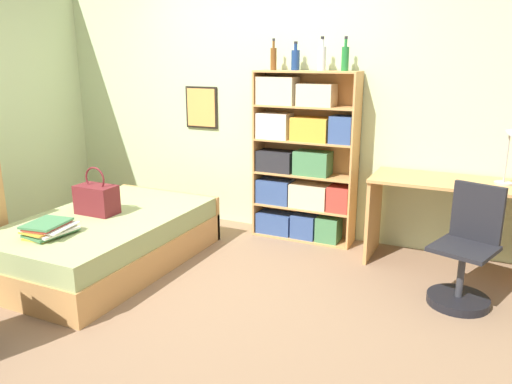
{
  "coord_description": "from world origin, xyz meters",
  "views": [
    {
      "loc": [
        2.05,
        -3.06,
        1.73
      ],
      "look_at": [
        0.52,
        0.19,
        0.75
      ],
      "focal_mm": 35.0,
      "sensor_mm": 36.0,
      "label": 1
    }
  ],
  "objects_px": {
    "handbag": "(97,199)",
    "book_stack_on_bed": "(49,229)",
    "bottle_brown": "(295,59)",
    "bookcase": "(301,162)",
    "bottle_green": "(273,58)",
    "desk": "(452,207)",
    "bottle_clear": "(322,58)",
    "bottle_blue": "(345,58)",
    "bed": "(109,240)",
    "desk_chair": "(464,266)"
  },
  "relations": [
    {
      "from": "bookcase",
      "to": "bottle_brown",
      "type": "relative_size",
      "value": 6.26
    },
    {
      "from": "bookcase",
      "to": "bottle_blue",
      "type": "distance_m",
      "value": 1.03
    },
    {
      "from": "bottle_brown",
      "to": "desk",
      "type": "relative_size",
      "value": 0.19
    },
    {
      "from": "desk",
      "to": "bottle_green",
      "type": "bearing_deg",
      "value": 174.4
    },
    {
      "from": "handbag",
      "to": "bottle_blue",
      "type": "relative_size",
      "value": 1.4
    },
    {
      "from": "bed",
      "to": "bottle_green",
      "type": "height_order",
      "value": "bottle_green"
    },
    {
      "from": "bottle_brown",
      "to": "bottle_clear",
      "type": "height_order",
      "value": "bottle_clear"
    },
    {
      "from": "bed",
      "to": "handbag",
      "type": "relative_size",
      "value": 4.57
    },
    {
      "from": "bottle_clear",
      "to": "bed",
      "type": "bearing_deg",
      "value": -137.2
    },
    {
      "from": "bookcase",
      "to": "bottle_clear",
      "type": "distance_m",
      "value": 0.97
    },
    {
      "from": "bed",
      "to": "bottle_clear",
      "type": "bearing_deg",
      "value": 42.8
    },
    {
      "from": "book_stack_on_bed",
      "to": "bottle_brown",
      "type": "distance_m",
      "value": 2.57
    },
    {
      "from": "bottle_brown",
      "to": "book_stack_on_bed",
      "type": "bearing_deg",
      "value": -122.7
    },
    {
      "from": "book_stack_on_bed",
      "to": "bottle_green",
      "type": "height_order",
      "value": "bottle_green"
    },
    {
      "from": "bottle_green",
      "to": "book_stack_on_bed",
      "type": "bearing_deg",
      "value": -118.23
    },
    {
      "from": "bed",
      "to": "book_stack_on_bed",
      "type": "height_order",
      "value": "book_stack_on_bed"
    },
    {
      "from": "bed",
      "to": "handbag",
      "type": "height_order",
      "value": "handbag"
    },
    {
      "from": "bookcase",
      "to": "bottle_blue",
      "type": "bearing_deg",
      "value": 3.09
    },
    {
      "from": "bottle_blue",
      "to": "bottle_green",
      "type": "bearing_deg",
      "value": 179.58
    },
    {
      "from": "bottle_clear",
      "to": "desk",
      "type": "xyz_separation_m",
      "value": [
        1.21,
        -0.15,
        -1.18
      ]
    },
    {
      "from": "handbag",
      "to": "desk_chair",
      "type": "height_order",
      "value": "desk_chair"
    },
    {
      "from": "book_stack_on_bed",
      "to": "desk_chair",
      "type": "xyz_separation_m",
      "value": [
        2.85,
        1.09,
        -0.2
      ]
    },
    {
      "from": "bottle_clear",
      "to": "bottle_blue",
      "type": "xyz_separation_m",
      "value": [
        0.21,
        0.01,
        -0.0
      ]
    },
    {
      "from": "bottle_brown",
      "to": "bottle_blue",
      "type": "xyz_separation_m",
      "value": [
        0.47,
        -0.03,
        0.01
      ]
    },
    {
      "from": "bed",
      "to": "bookcase",
      "type": "distance_m",
      "value": 1.89
    },
    {
      "from": "bed",
      "to": "handbag",
      "type": "xyz_separation_m",
      "value": [
        -0.11,
        0.02,
        0.35
      ]
    },
    {
      "from": "bottle_green",
      "to": "bookcase",
      "type": "bearing_deg",
      "value": -4.71
    },
    {
      "from": "bottle_blue",
      "to": "desk",
      "type": "xyz_separation_m",
      "value": [
        1.0,
        -0.16,
        -1.18
      ]
    },
    {
      "from": "handbag",
      "to": "desk_chair",
      "type": "distance_m",
      "value": 2.96
    },
    {
      "from": "book_stack_on_bed",
      "to": "bottle_green",
      "type": "distance_m",
      "value": 2.46
    },
    {
      "from": "bottle_clear",
      "to": "book_stack_on_bed",
      "type": "bearing_deg",
      "value": -128.42
    },
    {
      "from": "bottle_clear",
      "to": "desk_chair",
      "type": "xyz_separation_m",
      "value": [
        1.37,
        -0.78,
        -1.44
      ]
    },
    {
      "from": "bed",
      "to": "desk",
      "type": "height_order",
      "value": "desk"
    },
    {
      "from": "bottle_green",
      "to": "desk",
      "type": "height_order",
      "value": "bottle_green"
    },
    {
      "from": "handbag",
      "to": "book_stack_on_bed",
      "type": "relative_size",
      "value": 1.07
    },
    {
      "from": "book_stack_on_bed",
      "to": "bottle_blue",
      "type": "height_order",
      "value": "bottle_blue"
    },
    {
      "from": "bookcase",
      "to": "bottle_green",
      "type": "distance_m",
      "value": 1.0
    },
    {
      "from": "bed",
      "to": "desk_chair",
      "type": "height_order",
      "value": "desk_chair"
    },
    {
      "from": "bookcase",
      "to": "desk_chair",
      "type": "relative_size",
      "value": 1.86
    },
    {
      "from": "bookcase",
      "to": "desk_chair",
      "type": "bearing_deg",
      "value": -26.4
    },
    {
      "from": "bed",
      "to": "bottle_brown",
      "type": "distance_m",
      "value": 2.32
    },
    {
      "from": "handbag",
      "to": "bottle_green",
      "type": "relative_size",
      "value": 1.43
    },
    {
      "from": "handbag",
      "to": "bottle_brown",
      "type": "bearing_deg",
      "value": 46.32
    },
    {
      "from": "bottle_brown",
      "to": "bottle_blue",
      "type": "distance_m",
      "value": 0.47
    },
    {
      "from": "handbag",
      "to": "bottle_brown",
      "type": "xyz_separation_m",
      "value": [
        1.27,
        1.33,
        1.14
      ]
    },
    {
      "from": "book_stack_on_bed",
      "to": "bottle_green",
      "type": "bearing_deg",
      "value": 61.77
    },
    {
      "from": "bookcase",
      "to": "desk",
      "type": "bearing_deg",
      "value": -5.79
    },
    {
      "from": "bookcase",
      "to": "handbag",
      "type": "bearing_deg",
      "value": -136.79
    },
    {
      "from": "handbag",
      "to": "book_stack_on_bed",
      "type": "height_order",
      "value": "handbag"
    },
    {
      "from": "bookcase",
      "to": "bottle_brown",
      "type": "bearing_deg",
      "value": 154.78
    }
  ]
}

